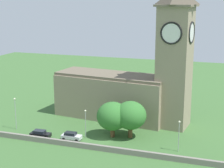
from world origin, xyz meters
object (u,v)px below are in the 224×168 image
(car_black, at_px, (40,134))
(streetlamp_west_mid, at_px, (85,119))
(streetlamp_central, at_px, (179,131))
(streetlamp_west_end, at_px, (15,109))
(tree_by_tower, at_px, (131,115))
(church, at_px, (132,84))
(tree_churchyard, at_px, (113,116))
(car_white, at_px, (71,136))

(car_black, bearing_deg, streetlamp_west_mid, 19.37)
(streetlamp_west_mid, xyz_separation_m, streetlamp_central, (21.51, -1.05, 0.08))
(streetlamp_west_end, relative_size, tree_by_tower, 0.92)
(car_black, distance_m, streetlamp_central, 31.73)
(church, xyz_separation_m, tree_by_tower, (3.24, -12.34, -4.48))
(tree_churchyard, bearing_deg, church, 86.59)
(car_white, bearing_deg, streetlamp_west_mid, 45.30)
(streetlamp_central, relative_size, tree_by_tower, 0.78)
(car_black, xyz_separation_m, streetlamp_west_mid, (9.91, 3.48, 3.58))
(streetlamp_west_mid, bearing_deg, church, 67.04)
(car_white, height_order, streetlamp_west_mid, streetlamp_west_mid)
(church, height_order, tree_by_tower, church)
(tree_by_tower, bearing_deg, car_black, -161.27)
(tree_churchyard, bearing_deg, car_white, -149.85)
(tree_by_tower, bearing_deg, streetlamp_central, -20.01)
(streetlamp_west_mid, distance_m, tree_by_tower, 10.37)
(streetlamp_west_mid, bearing_deg, streetlamp_central, -2.78)
(car_white, bearing_deg, streetlamp_west_end, 172.77)
(streetlamp_central, distance_m, tree_by_tower, 12.46)
(car_black, relative_size, car_white, 1.05)
(streetlamp_west_mid, relative_size, tree_churchyard, 0.79)
(church, relative_size, car_black, 7.64)
(church, relative_size, tree_by_tower, 4.28)
(car_white, height_order, streetlamp_west_end, streetlamp_west_end)
(church, relative_size, streetlamp_west_mid, 5.60)
(car_black, relative_size, streetlamp_west_mid, 0.73)
(church, bearing_deg, streetlamp_central, -48.03)
(streetlamp_west_end, height_order, tree_by_tower, tree_by_tower)
(streetlamp_central, bearing_deg, tree_churchyard, 167.97)
(church, bearing_deg, streetlamp_west_mid, -112.96)
(streetlamp_west_mid, bearing_deg, car_black, -160.63)
(car_black, relative_size, streetlamp_central, 0.72)
(car_white, bearing_deg, tree_by_tower, 24.91)
(church, bearing_deg, tree_by_tower, -75.29)
(streetlamp_west_end, bearing_deg, church, 32.78)
(car_black, relative_size, streetlamp_west_end, 0.61)
(streetlamp_central, height_order, tree_by_tower, tree_by_tower)
(church, xyz_separation_m, car_white, (-9.07, -18.05, -8.93))
(streetlamp_west_end, height_order, streetlamp_west_mid, streetlamp_west_end)
(car_white, relative_size, streetlamp_central, 0.69)
(car_black, xyz_separation_m, streetlamp_west_end, (-8.41, 2.99, 4.32))
(church, height_order, streetlamp_west_end, church)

